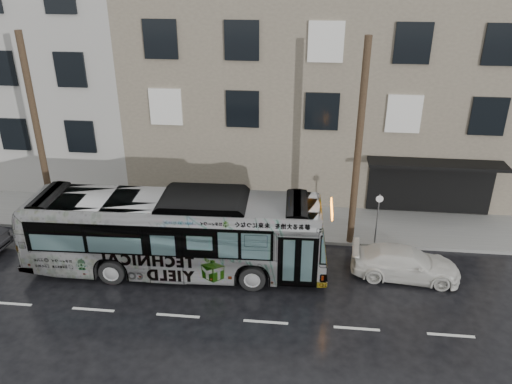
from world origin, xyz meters
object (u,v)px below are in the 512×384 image
Objects in this scene: utility_pole_front at (358,147)px; white_sedan at (405,263)px; utility_pole_rear at (38,136)px; sign_post at (377,219)px; bus at (176,233)px.

utility_pole_front is 5.08m from white_sedan.
utility_pole_front is at bearing 0.00° from utility_pole_rear.
white_sedan is at bearing -68.26° from sign_post.
bus is at bearing 97.26° from white_sedan.
sign_post is 0.56× the size of white_sedan.
utility_pole_front is 3.48m from sign_post.
white_sedan is (2.03, -2.34, -4.03)m from utility_pole_front.
utility_pole_front is 2.09× the size of white_sedan.
white_sedan is (9.29, 0.43, -1.08)m from bus.
bus is at bearing -161.69° from sign_post.
utility_pole_front and utility_pole_rear have the same top height.
utility_pole_rear is at bearing 180.00° from utility_pole_front.
sign_post is at bearing 0.00° from utility_pole_rear.
utility_pole_front reaches higher than white_sedan.
white_sedan is (16.03, -2.34, -4.03)m from utility_pole_rear.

